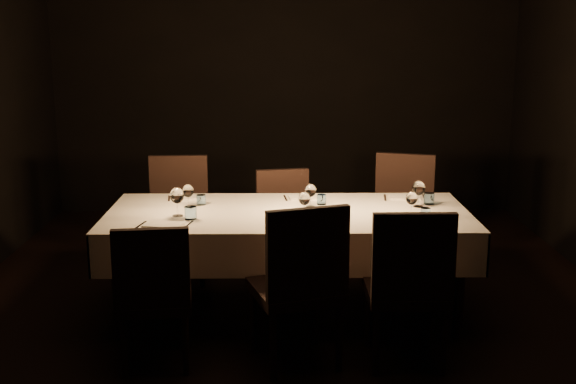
{
  "coord_description": "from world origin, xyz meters",
  "views": [
    {
      "loc": [
        -0.06,
        -4.87,
        2.02
      ],
      "look_at": [
        0.0,
        0.0,
        0.9
      ],
      "focal_mm": 45.0,
      "sensor_mm": 36.0,
      "label": 1
    }
  ],
  "objects_px": {
    "dining_table": "(288,222)",
    "chair_near_center": "(300,280)",
    "chair_far_center": "(285,220)",
    "chair_near_right": "(409,282)",
    "chair_far_right": "(402,211)",
    "chair_near_left": "(153,290)",
    "chair_far_left": "(178,212)"
  },
  "relations": [
    {
      "from": "dining_table",
      "to": "chair_near_center",
      "type": "bearing_deg",
      "value": -85.79
    },
    {
      "from": "dining_table",
      "to": "chair_near_left",
      "type": "distance_m",
      "value": 1.19
    },
    {
      "from": "chair_far_right",
      "to": "chair_near_left",
      "type": "bearing_deg",
      "value": -118.78
    },
    {
      "from": "chair_near_left",
      "to": "chair_far_left",
      "type": "height_order",
      "value": "chair_far_left"
    },
    {
      "from": "chair_far_center",
      "to": "dining_table",
      "type": "bearing_deg",
      "value": -98.58
    },
    {
      "from": "chair_far_left",
      "to": "chair_far_right",
      "type": "xyz_separation_m",
      "value": [
        1.82,
        -0.03,
        0.01
      ]
    },
    {
      "from": "chair_near_center",
      "to": "chair_far_left",
      "type": "height_order",
      "value": "chair_near_center"
    },
    {
      "from": "chair_far_left",
      "to": "chair_far_center",
      "type": "xyz_separation_m",
      "value": [
        0.87,
        -0.09,
        -0.05
      ]
    },
    {
      "from": "chair_near_right",
      "to": "chair_far_center",
      "type": "xyz_separation_m",
      "value": [
        -0.72,
        1.58,
        -0.05
      ]
    },
    {
      "from": "chair_near_center",
      "to": "chair_near_left",
      "type": "bearing_deg",
      "value": -17.17
    },
    {
      "from": "dining_table",
      "to": "chair_near_left",
      "type": "height_order",
      "value": "chair_near_left"
    },
    {
      "from": "chair_near_center",
      "to": "chair_near_right",
      "type": "relative_size",
      "value": 1.03
    },
    {
      "from": "dining_table",
      "to": "chair_near_center",
      "type": "xyz_separation_m",
      "value": [
        0.06,
        -0.84,
        -0.13
      ]
    },
    {
      "from": "chair_near_center",
      "to": "chair_far_center",
      "type": "distance_m",
      "value": 1.59
    },
    {
      "from": "chair_near_left",
      "to": "chair_far_left",
      "type": "xyz_separation_m",
      "value": [
        -0.08,
        1.69,
        0.04
      ]
    },
    {
      "from": "chair_near_center",
      "to": "chair_far_center",
      "type": "relative_size",
      "value": 1.15
    },
    {
      "from": "chair_near_left",
      "to": "chair_far_right",
      "type": "distance_m",
      "value": 2.41
    },
    {
      "from": "dining_table",
      "to": "chair_near_right",
      "type": "bearing_deg",
      "value": -49.91
    },
    {
      "from": "dining_table",
      "to": "chair_far_left",
      "type": "relative_size",
      "value": 2.54
    },
    {
      "from": "chair_near_left",
      "to": "chair_far_right",
      "type": "xyz_separation_m",
      "value": [
        1.74,
        1.66,
        0.05
      ]
    },
    {
      "from": "dining_table",
      "to": "chair_near_right",
      "type": "height_order",
      "value": "chair_near_right"
    },
    {
      "from": "chair_far_center",
      "to": "chair_far_right",
      "type": "distance_m",
      "value": 0.96
    },
    {
      "from": "dining_table",
      "to": "chair_far_right",
      "type": "distance_m",
      "value": 1.24
    },
    {
      "from": "chair_near_center",
      "to": "chair_far_center",
      "type": "height_order",
      "value": "chair_near_center"
    },
    {
      "from": "chair_far_center",
      "to": "chair_near_left",
      "type": "bearing_deg",
      "value": -126.07
    },
    {
      "from": "chair_near_right",
      "to": "chair_far_right",
      "type": "height_order",
      "value": "chair_far_right"
    },
    {
      "from": "chair_near_right",
      "to": "chair_near_center",
      "type": "bearing_deg",
      "value": 0.41
    },
    {
      "from": "chair_near_center",
      "to": "dining_table",
      "type": "bearing_deg",
      "value": -103.79
    },
    {
      "from": "chair_near_center",
      "to": "chair_far_center",
      "type": "xyz_separation_m",
      "value": [
        -0.08,
        1.59,
        -0.06
      ]
    },
    {
      "from": "chair_near_left",
      "to": "chair_far_right",
      "type": "bearing_deg",
      "value": -143.13
    },
    {
      "from": "dining_table",
      "to": "chair_near_center",
      "type": "height_order",
      "value": "chair_near_center"
    },
    {
      "from": "chair_far_right",
      "to": "chair_near_center",
      "type": "bearing_deg",
      "value": -100.4
    }
  ]
}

